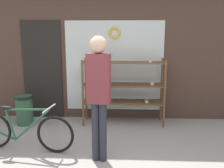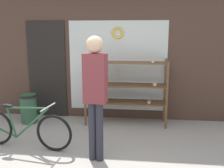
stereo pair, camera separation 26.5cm
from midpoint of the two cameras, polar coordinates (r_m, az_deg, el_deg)
storefront_facade at (r=5.35m, az=0.23°, el=7.65°), size 5.96×0.13×3.02m
display_case at (r=5.05m, az=4.83°, el=-0.27°), size 1.65×0.46×1.34m
bicycle at (r=4.30m, az=-17.85°, el=-9.67°), size 1.65×0.46×0.74m
pedestrian at (r=3.50m, az=-1.67°, el=-0.99°), size 0.34×0.24×1.82m
trash_bin at (r=5.46m, az=-17.22°, el=-5.09°), size 0.35×0.35×0.60m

